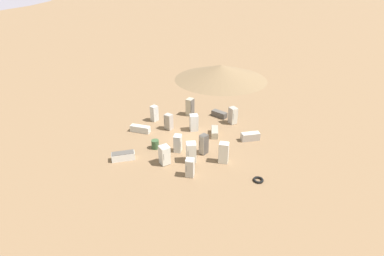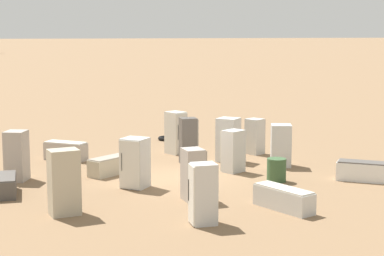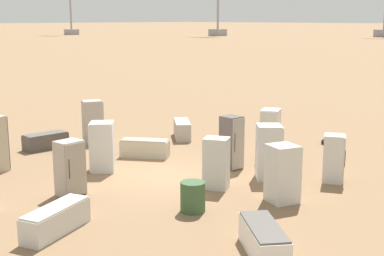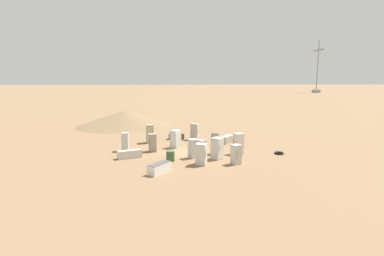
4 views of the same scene
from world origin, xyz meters
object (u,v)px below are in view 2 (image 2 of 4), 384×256
object	(u,v)px
discarded_fridge_13	(365,171)
discarded_fridge_14	(176,133)
discarded_fridge_6	(281,145)
discarded_fridge_11	(194,174)
rusty_barrel	(276,170)
discarded_fridge_1	(17,156)
discarded_fridge_5	(203,194)
discarded_fridge_12	(255,136)
discarded_fridge_10	(189,141)
discarded_fridge_0	(66,151)
discarded_fridge_8	(233,151)
discarded_fridge_7	(111,166)
discarded_fridge_2	(284,199)
discarded_fridge_15	(228,140)
discarded_fridge_9	(64,182)
scrap_tire	(166,138)
discarded_fridge_3	(135,163)
discarded_fridge_4	(5,185)

from	to	relation	value
discarded_fridge_13	discarded_fridge_14	size ratio (longest dim) A/B	1.07
discarded_fridge_6	discarded_fridge_13	size ratio (longest dim) A/B	0.85
discarded_fridge_11	rusty_barrel	bearing A→B (deg)	110.66
discarded_fridge_13	discarded_fridge_1	bearing A→B (deg)	-70.06
discarded_fridge_5	discarded_fridge_11	size ratio (longest dim) A/B	1.04
discarded_fridge_12	rusty_barrel	world-z (taller)	discarded_fridge_12
discarded_fridge_10	discarded_fridge_11	world-z (taller)	discarded_fridge_10
discarded_fridge_0	discarded_fridge_8	xyz separation A→B (m)	(5.48, -3.97, 0.40)
discarded_fridge_5	discarded_fridge_8	bearing A→B (deg)	-25.52
discarded_fridge_7	discarded_fridge_11	bearing A→B (deg)	-12.32
discarded_fridge_8	discarded_fridge_13	size ratio (longest dim) A/B	0.81
discarded_fridge_5	rusty_barrel	bearing A→B (deg)	-42.74
discarded_fridge_2	rusty_barrel	xyz separation A→B (m)	(1.27, 3.22, 0.07)
discarded_fridge_0	discarded_fridge_5	world-z (taller)	discarded_fridge_5
discarded_fridge_5	discarded_fridge_8	size ratio (longest dim) A/B	1.07
discarded_fridge_7	discarded_fridge_15	distance (m)	4.89
discarded_fridge_9	discarded_fridge_12	bearing A→B (deg)	29.89
discarded_fridge_6	discarded_fridge_12	world-z (taller)	discarded_fridge_6
discarded_fridge_14	scrap_tire	xyz separation A→B (m)	(0.51, 3.38, -0.79)
discarded_fridge_8	discarded_fridge_12	distance (m)	3.64
discarded_fridge_3	discarded_fridge_7	size ratio (longest dim) A/B	0.92
discarded_fridge_12	discarded_fridge_0	bearing A→B (deg)	-125.55
discarded_fridge_10	discarded_fridge_12	size ratio (longest dim) A/B	1.20
discarded_fridge_11	rusty_barrel	world-z (taller)	discarded_fridge_11
discarded_fridge_9	rusty_barrel	size ratio (longest dim) A/B	2.32
discarded_fridge_1	discarded_fridge_9	size ratio (longest dim) A/B	0.93
discarded_fridge_2	discarded_fridge_6	world-z (taller)	discarded_fridge_6
discarded_fridge_4	scrap_tire	world-z (taller)	discarded_fridge_4
discarded_fridge_2	discarded_fridge_4	bearing A→B (deg)	130.75
discarded_fridge_4	rusty_barrel	world-z (taller)	rusty_barrel
discarded_fridge_6	discarded_fridge_13	bearing A→B (deg)	-40.13
discarded_fridge_8	discarded_fridge_13	bearing A→B (deg)	-63.42
discarded_fridge_11	discarded_fridge_2	bearing A→B (deg)	47.47
discarded_fridge_1	discarded_fridge_13	bearing A→B (deg)	6.19
discarded_fridge_0	discarded_fridge_6	bearing A→B (deg)	104.49
discarded_fridge_0	discarded_fridge_1	bearing A→B (deg)	7.26
discarded_fridge_3	discarded_fridge_6	distance (m)	6.13
discarded_fridge_4	discarded_fridge_3	bearing A→B (deg)	178.72
discarded_fridge_5	discarded_fridge_1	bearing A→B (deg)	36.14
discarded_fridge_6	discarded_fridge_15	distance (m)	2.12
discarded_fridge_1	discarded_fridge_12	bearing A→B (deg)	36.09
discarded_fridge_6	discarded_fridge_14	world-z (taller)	discarded_fridge_14
discarded_fridge_5	rusty_barrel	world-z (taller)	discarded_fridge_5
rusty_barrel	discarded_fridge_13	bearing A→B (deg)	-15.95
discarded_fridge_3	discarded_fridge_5	size ratio (longest dim) A/B	1.00
discarded_fridge_7	rusty_barrel	world-z (taller)	rusty_barrel
discarded_fridge_8	discarded_fridge_14	distance (m)	4.07
discarded_fridge_0	discarded_fridge_4	xyz separation A→B (m)	(-2.40, -4.93, -0.06)
discarded_fridge_1	discarded_fridge_11	world-z (taller)	discarded_fridge_1
discarded_fridge_6	rusty_barrel	size ratio (longest dim) A/B	2.01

